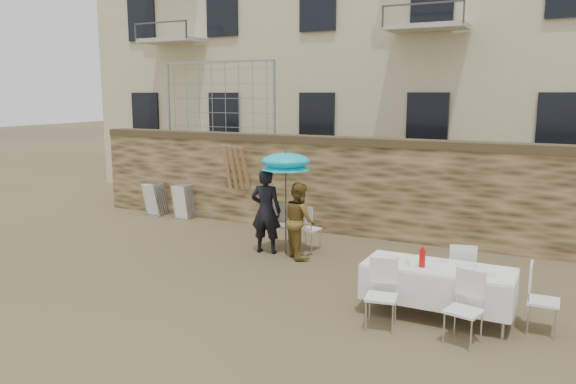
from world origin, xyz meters
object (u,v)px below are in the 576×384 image
at_px(man_suit, 266,211).
at_px(couple_chair_left, 279,224).
at_px(banquet_table, 438,269).
at_px(table_chair_side, 544,299).
at_px(soda_bottle, 422,258).
at_px(chair_stack_right, 187,200).
at_px(table_chair_front_left, 381,295).
at_px(table_chair_front_right, 464,309).
at_px(couple_chair_right, 309,228).
at_px(chair_stack_left, 160,197).
at_px(umbrella, 286,164).
at_px(table_chair_back, 462,272).
at_px(woman_dress, 299,220).

xyz_separation_m(man_suit, couple_chair_left, (0.00, 0.55, -0.39)).
distance_m(banquet_table, table_chair_side, 1.43).
xyz_separation_m(soda_bottle, chair_stack_right, (-7.14, 3.93, -0.45)).
distance_m(couple_chair_left, soda_bottle, 4.47).
relative_size(table_chair_front_left, table_chair_front_right, 1.00).
relative_size(couple_chair_right, table_chair_front_left, 1.00).
relative_size(chair_stack_left, chair_stack_right, 1.00).
bearing_deg(chair_stack_right, table_chair_front_left, -33.93).
relative_size(umbrella, couple_chair_left, 2.03).
bearing_deg(soda_bottle, table_chair_side, 8.88).
height_order(table_chair_front_left, table_chair_back, same).
height_order(man_suit, couple_chair_left, man_suit).
xyz_separation_m(woman_dress, soda_bottle, (2.91, -1.98, 0.15)).
height_order(man_suit, woman_dress, man_suit).
bearing_deg(umbrella, table_chair_back, -17.18).
height_order(table_chair_back, table_chair_side, same).
bearing_deg(table_chair_front_left, man_suit, 131.33).
distance_m(table_chair_front_right, table_chair_side, 1.24).
height_order(table_chair_front_left, table_chair_side, same).
bearing_deg(table_chair_front_right, banquet_table, 136.49).
relative_size(woman_dress, table_chair_side, 1.57).
bearing_deg(man_suit, table_chair_front_right, 139.59).
xyz_separation_m(table_chair_front_right, chair_stack_left, (-8.74, 4.53, -0.02)).
bearing_deg(man_suit, table_chair_side, 151.98).
height_order(man_suit, table_chair_side, man_suit).
distance_m(couple_chair_right, banquet_table, 3.97).
bearing_deg(umbrella, banquet_table, -29.16).
bearing_deg(banquet_table, woman_dress, 149.52).
distance_m(banquet_table, soda_bottle, 0.30).
bearing_deg(couple_chair_right, soda_bottle, 146.57).
height_order(banquet_table, soda_bottle, soda_bottle).
distance_m(couple_chair_left, table_chair_side, 5.74).
bearing_deg(couple_chair_left, table_chair_front_left, 119.71).
relative_size(man_suit, table_chair_front_right, 1.81).
height_order(couple_chair_right, table_chair_back, same).
xyz_separation_m(soda_bottle, table_chair_side, (1.60, 0.25, -0.43)).
relative_size(man_suit, umbrella, 0.89).
bearing_deg(table_chair_back, man_suit, -25.93).
distance_m(couple_chair_right, table_chair_side, 5.10).
relative_size(soda_bottle, chair_stack_right, 0.28).
height_order(couple_chair_left, banquet_table, couple_chair_left).
distance_m(table_chair_front_left, table_chair_side, 2.17).
xyz_separation_m(couple_chair_right, chair_stack_right, (-4.17, 1.40, -0.02)).
height_order(soda_bottle, table_chair_front_right, soda_bottle).
distance_m(umbrella, couple_chair_left, 1.48).
xyz_separation_m(woman_dress, table_chair_back, (3.31, -1.03, -0.28)).
relative_size(table_chair_back, chair_stack_left, 1.04).
xyz_separation_m(man_suit, woman_dress, (0.75, 0.00, -0.11)).
relative_size(woman_dress, couple_chair_right, 1.57).
xyz_separation_m(man_suit, table_chair_back, (4.06, -1.03, -0.39)).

